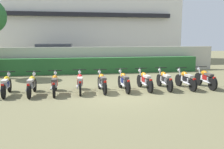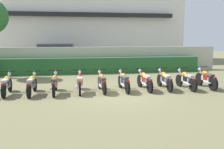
{
  "view_description": "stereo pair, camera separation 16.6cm",
  "coord_description": "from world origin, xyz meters",
  "px_view_note": "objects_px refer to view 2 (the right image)",
  "views": [
    {
      "loc": [
        -1.85,
        -9.73,
        2.36
      ],
      "look_at": [
        0.0,
        0.89,
        0.71
      ],
      "focal_mm": 38.47,
      "sensor_mm": 36.0,
      "label": 1
    },
    {
      "loc": [
        -1.69,
        -9.76,
        2.36
      ],
      "look_at": [
        0.0,
        0.89,
        0.71
      ],
      "focal_mm": 38.47,
      "sensor_mm": 36.0,
      "label": 2
    }
  ],
  "objects_px": {
    "motorcycle_in_row_2": "(55,83)",
    "motorcycle_in_row_8": "(186,80)",
    "motorcycle_in_row_1": "(32,84)",
    "motorcycle_in_row_7": "(165,80)",
    "motorcycle_in_row_0": "(7,84)",
    "parked_car": "(59,56)",
    "motorcycle_in_row_9": "(206,79)",
    "motorcycle_in_row_6": "(145,80)",
    "motorcycle_in_row_3": "(80,82)",
    "motorcycle_in_row_5": "(124,81)",
    "motorcycle_in_row_4": "(102,82)"
  },
  "relations": [
    {
      "from": "motorcycle_in_row_2",
      "to": "motorcycle_in_row_8",
      "type": "relative_size",
      "value": 1.04
    },
    {
      "from": "motorcycle_in_row_8",
      "to": "motorcycle_in_row_1",
      "type": "bearing_deg",
      "value": 86.61
    },
    {
      "from": "motorcycle_in_row_2",
      "to": "motorcycle_in_row_7",
      "type": "xyz_separation_m",
      "value": [
        4.96,
        0.13,
        0.0
      ]
    },
    {
      "from": "motorcycle_in_row_1",
      "to": "motorcycle_in_row_8",
      "type": "relative_size",
      "value": 1.01
    },
    {
      "from": "motorcycle_in_row_0",
      "to": "motorcycle_in_row_2",
      "type": "distance_m",
      "value": 1.97
    },
    {
      "from": "parked_car",
      "to": "motorcycle_in_row_7",
      "type": "xyz_separation_m",
      "value": [
        5.34,
        -9.23,
        -0.49
      ]
    },
    {
      "from": "motorcycle_in_row_0",
      "to": "motorcycle_in_row_9",
      "type": "height_order",
      "value": "motorcycle_in_row_9"
    },
    {
      "from": "motorcycle_in_row_1",
      "to": "motorcycle_in_row_9",
      "type": "relative_size",
      "value": 1.0
    },
    {
      "from": "motorcycle_in_row_6",
      "to": "motorcycle_in_row_7",
      "type": "bearing_deg",
      "value": -93.33
    },
    {
      "from": "motorcycle_in_row_0",
      "to": "motorcycle_in_row_3",
      "type": "relative_size",
      "value": 0.97
    },
    {
      "from": "motorcycle_in_row_2",
      "to": "motorcycle_in_row_8",
      "type": "xyz_separation_m",
      "value": [
        5.96,
        0.02,
        0.0
      ]
    },
    {
      "from": "motorcycle_in_row_5",
      "to": "motorcycle_in_row_2",
      "type": "bearing_deg",
      "value": 89.39
    },
    {
      "from": "motorcycle_in_row_6",
      "to": "motorcycle_in_row_0",
      "type": "bearing_deg",
      "value": 86.77
    },
    {
      "from": "motorcycle_in_row_0",
      "to": "motorcycle_in_row_7",
      "type": "xyz_separation_m",
      "value": [
        6.92,
        0.03,
        0.01
      ]
    },
    {
      "from": "motorcycle_in_row_4",
      "to": "motorcycle_in_row_5",
      "type": "distance_m",
      "value": 0.99
    },
    {
      "from": "motorcycle_in_row_6",
      "to": "motorcycle_in_row_8",
      "type": "distance_m",
      "value": 1.96
    },
    {
      "from": "parked_car",
      "to": "motorcycle_in_row_5",
      "type": "height_order",
      "value": "parked_car"
    },
    {
      "from": "parked_car",
      "to": "motorcycle_in_row_4",
      "type": "relative_size",
      "value": 2.57
    },
    {
      "from": "motorcycle_in_row_4",
      "to": "motorcycle_in_row_9",
      "type": "distance_m",
      "value": 4.95
    },
    {
      "from": "motorcycle_in_row_8",
      "to": "motorcycle_in_row_9",
      "type": "height_order",
      "value": "motorcycle_in_row_9"
    },
    {
      "from": "motorcycle_in_row_2",
      "to": "motorcycle_in_row_6",
      "type": "distance_m",
      "value": 4.0
    },
    {
      "from": "parked_car",
      "to": "motorcycle_in_row_5",
      "type": "relative_size",
      "value": 2.46
    },
    {
      "from": "motorcycle_in_row_3",
      "to": "motorcycle_in_row_7",
      "type": "height_order",
      "value": "motorcycle_in_row_7"
    },
    {
      "from": "motorcycle_in_row_4",
      "to": "motorcycle_in_row_6",
      "type": "distance_m",
      "value": 1.98
    },
    {
      "from": "motorcycle_in_row_4",
      "to": "motorcycle_in_row_6",
      "type": "relative_size",
      "value": 0.95
    },
    {
      "from": "motorcycle_in_row_2",
      "to": "motorcycle_in_row_6",
      "type": "height_order",
      "value": "motorcycle_in_row_6"
    },
    {
      "from": "motorcycle_in_row_4",
      "to": "motorcycle_in_row_7",
      "type": "distance_m",
      "value": 2.93
    },
    {
      "from": "motorcycle_in_row_7",
      "to": "motorcycle_in_row_6",
      "type": "bearing_deg",
      "value": 91.23
    },
    {
      "from": "motorcycle_in_row_2",
      "to": "motorcycle_in_row_8",
      "type": "height_order",
      "value": "same"
    },
    {
      "from": "motorcycle_in_row_2",
      "to": "motorcycle_in_row_4",
      "type": "distance_m",
      "value": 2.03
    },
    {
      "from": "motorcycle_in_row_0",
      "to": "motorcycle_in_row_6",
      "type": "relative_size",
      "value": 0.96
    },
    {
      "from": "motorcycle_in_row_1",
      "to": "motorcycle_in_row_2",
      "type": "height_order",
      "value": "motorcycle_in_row_2"
    },
    {
      "from": "motorcycle_in_row_7",
      "to": "motorcycle_in_row_9",
      "type": "height_order",
      "value": "motorcycle_in_row_9"
    },
    {
      "from": "motorcycle_in_row_4",
      "to": "motorcycle_in_row_6",
      "type": "height_order",
      "value": "motorcycle_in_row_6"
    },
    {
      "from": "parked_car",
      "to": "motorcycle_in_row_3",
      "type": "xyz_separation_m",
      "value": [
        1.45,
        -9.27,
        -0.49
      ]
    },
    {
      "from": "motorcycle_in_row_2",
      "to": "motorcycle_in_row_9",
      "type": "height_order",
      "value": "motorcycle_in_row_9"
    },
    {
      "from": "parked_car",
      "to": "motorcycle_in_row_4",
      "type": "distance_m",
      "value": 9.62
    },
    {
      "from": "motorcycle_in_row_2",
      "to": "motorcycle_in_row_5",
      "type": "height_order",
      "value": "same"
    },
    {
      "from": "motorcycle_in_row_8",
      "to": "motorcycle_in_row_9",
      "type": "bearing_deg",
      "value": -92.15
    },
    {
      "from": "motorcycle_in_row_0",
      "to": "motorcycle_in_row_1",
      "type": "distance_m",
      "value": 1.03
    },
    {
      "from": "parked_car",
      "to": "motorcycle_in_row_6",
      "type": "distance_m",
      "value": 10.23
    },
    {
      "from": "motorcycle_in_row_9",
      "to": "motorcycle_in_row_6",
      "type": "bearing_deg",
      "value": 88.02
    },
    {
      "from": "motorcycle_in_row_4",
      "to": "motorcycle_in_row_6",
      "type": "xyz_separation_m",
      "value": [
        1.97,
        0.07,
        0.01
      ]
    },
    {
      "from": "motorcycle_in_row_4",
      "to": "motorcycle_in_row_5",
      "type": "bearing_deg",
      "value": -91.17
    },
    {
      "from": "motorcycle_in_row_3",
      "to": "motorcycle_in_row_5",
      "type": "distance_m",
      "value": 1.96
    },
    {
      "from": "motorcycle_in_row_6",
      "to": "motorcycle_in_row_9",
      "type": "xyz_separation_m",
      "value": [
        2.97,
        -0.09,
        0.01
      ]
    },
    {
      "from": "motorcycle_in_row_1",
      "to": "motorcycle_in_row_2",
      "type": "xyz_separation_m",
      "value": [
        0.94,
        0.01,
        0.0
      ]
    },
    {
      "from": "motorcycle_in_row_3",
      "to": "motorcycle_in_row_6",
      "type": "xyz_separation_m",
      "value": [
        2.94,
        0.04,
        0.0
      ]
    },
    {
      "from": "motorcycle_in_row_3",
      "to": "motorcycle_in_row_9",
      "type": "relative_size",
      "value": 1.01
    },
    {
      "from": "motorcycle_in_row_1",
      "to": "motorcycle_in_row_5",
      "type": "bearing_deg",
      "value": -87.0
    }
  ]
}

